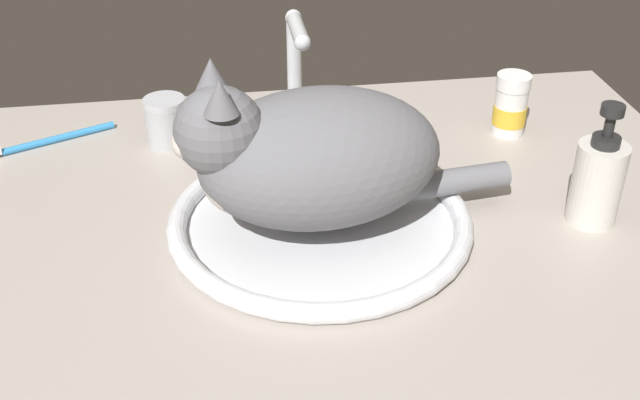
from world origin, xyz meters
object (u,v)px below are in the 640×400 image
object	(u,v)px
sink_basin	(320,221)
toothbrush	(47,141)
soap_pump_bottle	(598,180)
metal_jar	(166,121)
faucet	(296,92)
cat	(306,155)
pill_bottle	(510,106)

from	to	relation	value
sink_basin	toothbrush	world-z (taller)	sink_basin
soap_pump_bottle	metal_jar	xyz separation A→B (cm)	(-50.65, 27.41, -2.09)
faucet	toothbrush	size ratio (longest dim) A/B	1.08
toothbrush	soap_pump_bottle	bearing A→B (deg)	-23.57
sink_basin	faucet	xyz separation A→B (cm)	(0.00, 22.21, 6.71)
faucet	soap_pump_bottle	bearing A→B (deg)	-37.60
faucet	cat	world-z (taller)	cat
soap_pump_bottle	toothbrush	distance (cm)	73.90
metal_jar	faucet	bearing A→B (deg)	-7.28
metal_jar	toothbrush	size ratio (longest dim) A/B	0.39
sink_basin	toothbrush	bearing A→B (deg)	142.76
faucet	toothbrush	world-z (taller)	faucet
soap_pump_bottle	cat	bearing A→B (deg)	175.46
soap_pump_bottle	toothbrush	xyz separation A→B (cm)	(-67.59, 29.49, -4.90)
faucet	pill_bottle	distance (cm)	30.82
faucet	metal_jar	world-z (taller)	faucet
cat	metal_jar	size ratio (longest dim) A/B	5.89
faucet	metal_jar	bearing A→B (deg)	172.72
soap_pump_bottle	toothbrush	size ratio (longest dim) A/B	0.87
pill_bottle	soap_pump_bottle	world-z (taller)	soap_pump_bottle
faucet	sink_basin	bearing A→B (deg)	-90.00
soap_pump_bottle	pill_bottle	bearing A→B (deg)	95.07
faucet	cat	bearing A→B (deg)	-94.13
sink_basin	cat	size ratio (longest dim) A/B	0.90
faucet	soap_pump_bottle	xyz separation A→B (cm)	(32.61, -25.11, -2.21)
pill_bottle	metal_jar	size ratio (longest dim) A/B	1.32
metal_jar	toothbrush	xyz separation A→B (cm)	(-16.94, 2.07, -2.81)
cat	soap_pump_bottle	world-z (taller)	cat
toothbrush	metal_jar	bearing A→B (deg)	-6.97
sink_basin	cat	xyz separation A→B (cm)	(-1.62, -0.19, 9.19)
faucet	toothbrush	bearing A→B (deg)	172.87
sink_basin	metal_jar	xyz separation A→B (cm)	(-18.04, 24.51, 2.42)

